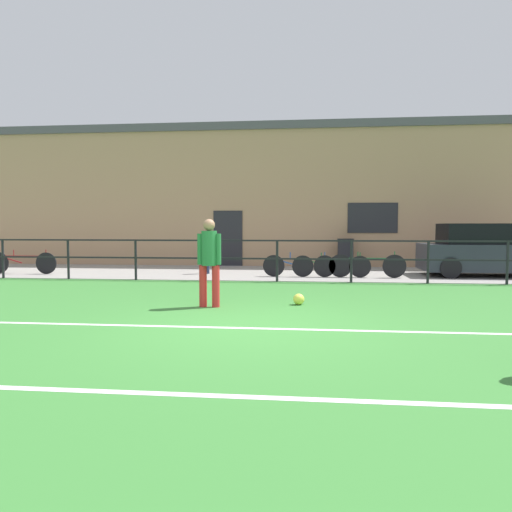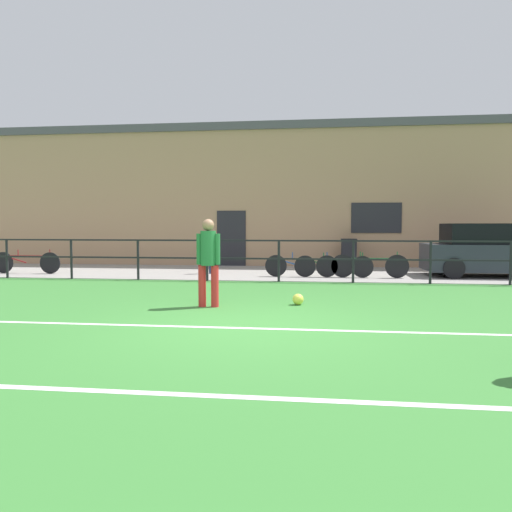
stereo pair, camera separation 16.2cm
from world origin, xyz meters
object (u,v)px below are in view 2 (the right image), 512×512
Objects in this scene: bicycle_parked_0 at (370,266)px; bicycle_parked_3 at (333,266)px; bicycle_parked_1 at (26,262)px; spectator_child at (208,254)px; trash_bin_0 at (349,253)px; bicycle_parked_2 at (301,266)px; parked_car_red at (489,251)px; player_striker at (208,257)px; soccer_ball_match at (298,299)px.

bicycle_parked_3 is (-1.04, 0.00, -0.02)m from bicycle_parked_0.
bicycle_parked_1 is 0.99× the size of bicycle_parked_3.
bicycle_parked_0 is (4.95, -0.62, -0.28)m from spectator_child.
trash_bin_0 is at bearing 78.75° from bicycle_parked_3.
bicycle_parked_2 reaches higher than bicycle_parked_3.
parked_car_red is at bearing 13.96° from bicycle_parked_0.
bicycle_parked_0 is 1.99m from bicycle_parked_2.
parked_car_red is at bearing 10.92° from bicycle_parked_3.
player_striker is 0.43× the size of parked_car_red.
spectator_child is 0.50× the size of bicycle_parked_0.
bicycle_parked_2 is at bearing 180.00° from bicycle_parked_3.
parked_car_red reaches higher than soccer_ball_match.
bicycle_parked_1 is 1.06× the size of bicycle_parked_2.
parked_car_red is at bearing 176.53° from spectator_child.
bicycle_parked_1 is (-8.83, 5.07, 0.26)m from soccer_ball_match.
bicycle_parked_3 is (9.67, 0.00, -0.02)m from bicycle_parked_1.
spectator_child is (-1.40, 6.12, -0.29)m from player_striker.
bicycle_parked_0 is (3.55, 5.50, -0.57)m from player_striker.
bicycle_parked_3 is at bearing 0.00° from bicycle_parked_2.
trash_bin_0 reaches higher than bicycle_parked_0.
bicycle_parked_0 is 1.04× the size of bicycle_parked_2.
bicycle_parked_2 is (1.56, 5.50, -0.59)m from player_striker.
bicycle_parked_0 is at bearing -166.04° from parked_car_red.
bicycle_parked_1 is (-10.71, 0.00, -0.00)m from bicycle_parked_0.
bicycle_parked_1 is (-5.76, -0.62, -0.28)m from spectator_child.
parked_car_red reaches higher than trash_bin_0.
trash_bin_0 is at bearing 79.93° from soccer_ball_match.
bicycle_parked_3 is at bearing 180.00° from bicycle_parked_0.
bicycle_parked_2 is at bearing -170.89° from parked_car_red.
parked_car_red reaches higher than bicycle_parked_3.
soccer_ball_match is at bearing 113.04° from spectator_child.
soccer_ball_match is 8.45m from trash_bin_0.
parked_car_red is at bearing 47.44° from soccer_ball_match.
spectator_child is 0.48× the size of bicycle_parked_3.
soccer_ball_match is 0.10× the size of bicycle_parked_1.
bicycle_parked_0 is at bearing -121.23° from player_striker.
spectator_child is 0.29× the size of parked_car_red.
player_striker is at bearing -165.56° from soccer_ball_match.
bicycle_parked_0 is 3.27m from trash_bin_0.
soccer_ball_match is 0.06× the size of parked_car_red.
player_striker is 1.92m from soccer_ball_match.
player_striker is at bearing -122.81° from bicycle_parked_0.
trash_bin_0 is (0.64, 3.24, 0.20)m from bicycle_parked_3.
player_striker is 0.73× the size of bicycle_parked_1.
bicycle_parked_2 reaches higher than soccer_ball_match.
trash_bin_0 is at bearing -108.23° from player_striker.
bicycle_parked_1 reaches higher than soccer_ball_match.
player_striker reaches higher than bicycle_parked_0.
bicycle_parked_1 is at bearing -162.55° from trash_bin_0.
trash_bin_0 reaches higher than soccer_ball_match.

